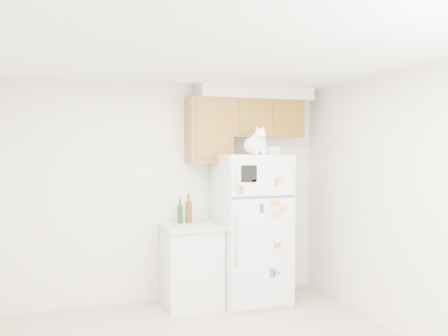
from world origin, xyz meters
name	(u,v)px	position (x,y,z in m)	size (l,w,h in m)	color
room_shell	(221,160)	(0.12, 0.24, 1.67)	(3.84, 4.04, 2.52)	white
refrigerator	(251,228)	(0.94, 1.61, 0.85)	(0.76, 0.78, 1.70)	white
base_counter	(192,265)	(0.25, 1.68, 0.46)	(0.64, 0.64, 0.92)	white
cat	(256,144)	(0.90, 1.37, 1.81)	(0.30, 0.44, 0.31)	white
storage_box_back	(258,150)	(1.05, 1.67, 1.75)	(0.18, 0.13, 0.10)	white
storage_box_front	(272,150)	(1.18, 1.56, 1.74)	(0.15, 0.11, 0.09)	white
bottle_green	(180,211)	(0.15, 1.79, 1.06)	(0.06, 0.06, 0.28)	#19381E
bottle_amber	(189,208)	(0.25, 1.80, 1.08)	(0.08, 0.08, 0.33)	#593814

